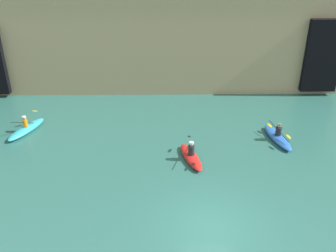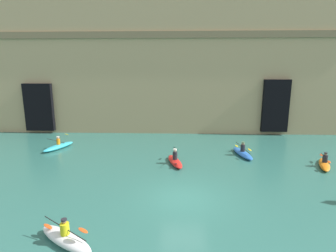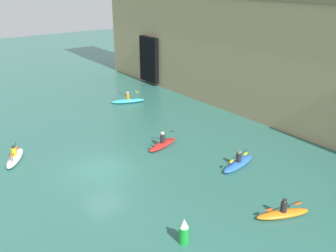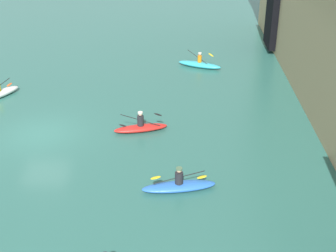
% 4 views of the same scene
% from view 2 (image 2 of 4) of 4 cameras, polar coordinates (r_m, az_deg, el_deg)
% --- Properties ---
extents(ground_plane, '(120.00, 120.00, 0.00)m').
position_cam_2_polar(ground_plane, '(14.40, 3.43, -15.39)').
color(ground_plane, '#2D665B').
extents(cliff_bluff, '(41.70, 5.80, 16.08)m').
position_cam_2_polar(cliff_bluff, '(29.91, -1.60, 14.70)').
color(cliff_bluff, tan).
rests_on(cliff_bluff, ground).
extents(kayak_cyan, '(1.92, 3.26, 1.20)m').
position_cam_2_polar(kayak_cyan, '(24.47, -22.70, -4.08)').
color(kayak_cyan, '#33B2C6').
rests_on(kayak_cyan, ground).
extents(kayak_red, '(1.46, 2.94, 1.11)m').
position_cam_2_polar(kayak_red, '(19.08, 1.54, -7.56)').
color(kayak_red, red).
rests_on(kayak_red, ground).
extents(kayak_orange, '(1.77, 2.92, 1.03)m').
position_cam_2_polar(kayak_orange, '(21.55, 30.90, -7.04)').
color(kayak_orange, orange).
rests_on(kayak_orange, ground).
extents(kayak_blue, '(1.36, 3.27, 1.09)m').
position_cam_2_polar(kayak_blue, '(21.71, 15.91, -5.60)').
color(kayak_blue, blue).
rests_on(kayak_blue, ground).
extents(kayak_white, '(2.84, 2.16, 1.08)m').
position_cam_2_polar(kayak_white, '(11.74, -21.39, -21.78)').
color(kayak_white, white).
rests_on(kayak_white, ground).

